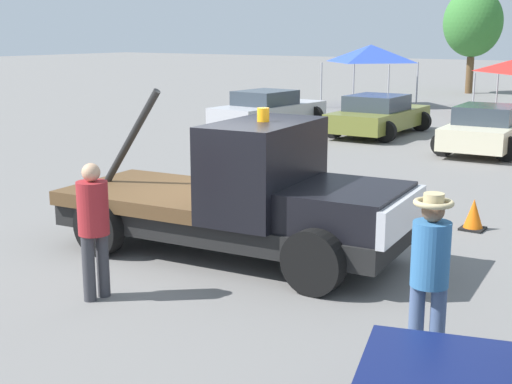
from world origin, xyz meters
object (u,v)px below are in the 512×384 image
Objects in this scene: tow_truck at (248,199)px; traffic_cone at (474,216)px; person_at_hood at (94,222)px; parked_car_silver at (268,110)px; parked_car_olive at (379,115)px; canopy_tent_blue at (371,53)px; parked_car_cream at (488,129)px; tree_center at (473,23)px; person_near_truck at (430,265)px.

traffic_cone is at bearing 49.49° from tow_truck.
person_at_hood is 0.36× the size of parked_car_silver.
person_at_hood is (-0.63, -2.53, 0.12)m from tow_truck.
traffic_cone is at bearing -148.69° from parked_car_olive.
parked_car_silver is 1.46× the size of canopy_tent_blue.
parked_car_cream is 1.38× the size of canopy_tent_blue.
tow_truck is at bearing -69.30° from canopy_tent_blue.
canopy_tent_blue is 0.58× the size of tree_center.
canopy_tent_blue is at bearing -170.28° from person_near_truck.
canopy_tent_blue reaches higher than person_at_hood.
parked_car_silver is 14.01m from traffic_cone.
parked_car_silver is at bearing -94.09° from tree_center.
parked_car_olive is at bearing -81.39° from tree_center.
canopy_tent_blue is 6.08× the size of traffic_cone.
person_near_truck is at bearing -169.51° from parked_car_cream.
person_at_hood is at bearing -116.70° from traffic_cone.
traffic_cone is (2.38, 3.46, -0.65)m from tow_truck.
person_at_hood is at bearing -79.88° from tree_center.
tow_truck is 15.14m from parked_car_silver.
traffic_cone is at bearing -59.87° from canopy_tent_blue.
parked_car_cream is (8.09, -0.83, -0.00)m from parked_car_silver.
traffic_cone is at bearing -72.02° from tree_center.
parked_car_olive is 4.26m from parked_car_cream.
parked_car_cream is at bearing -109.93° from parked_car_olive.
person_near_truck is at bearing -63.49° from canopy_tent_blue.
person_near_truck is at bearing -163.29° from person_at_hood.
person_near_truck is 26.40m from canopy_tent_blue.
traffic_cone is (6.34, -9.92, -0.40)m from parked_car_olive.
parked_car_olive is 11.78m from traffic_cone.
person_near_truck is at bearing -155.05° from parked_car_olive.
tow_truck is at bearing 176.03° from parked_car_cream.
traffic_cone is (10.39, -9.38, -0.40)m from parked_car_silver.
parked_car_olive is at bearing -79.06° from parked_car_silver.
canopy_tent_blue is at bearing 4.58° from parked_car_silver.
person_at_hood reaches higher than parked_car_silver.
person_near_truck is 1.02× the size of person_at_hood.
tree_center is at bearing 96.02° from tow_truck.
person_near_truck reaches higher than parked_car_cream.
parked_car_silver is 0.85× the size of tree_center.
tow_truck reaches higher than person_at_hood.
tree_center is (1.33, 18.56, 3.20)m from parked_car_silver.
person_near_truck is 34.97m from tree_center.
parked_car_olive is at bearing 100.47° from tow_truck.
person_near_truck is 0.39× the size of parked_car_cream.
tree_center is (-10.26, 33.32, 2.78)m from person_near_truck.
tow_truck is 12.03m from parked_car_cream.
tow_truck reaches higher than parked_car_silver.
parked_car_olive is 1.39× the size of canopy_tent_blue.
person_at_hood is at bearing -169.46° from parked_car_olive.
tow_truck is 0.98× the size of tree_center.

